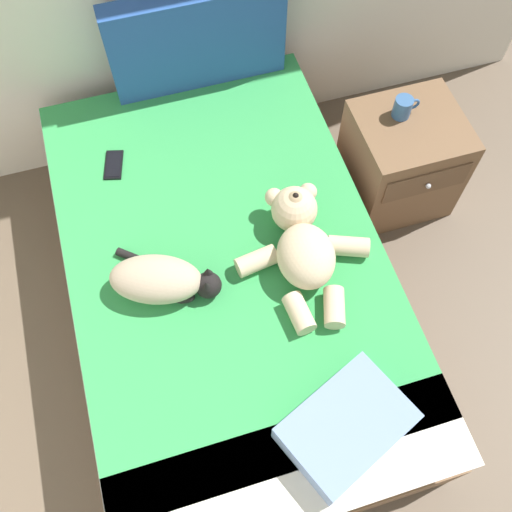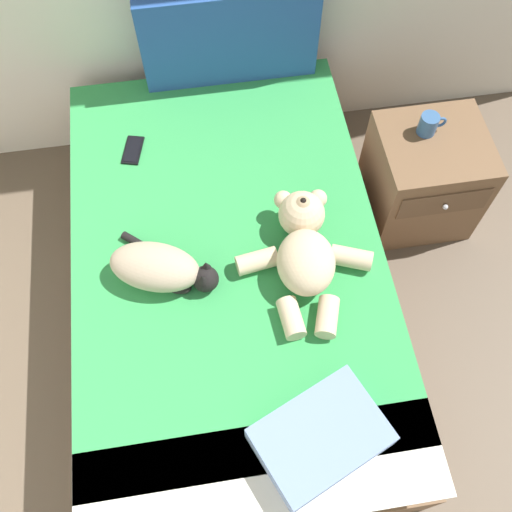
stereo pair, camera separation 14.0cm
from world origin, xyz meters
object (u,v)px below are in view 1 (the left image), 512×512
(bed, at_px, (228,283))
(nightstand, at_px, (401,161))
(cell_phone, at_px, (114,165))
(throw_pillow, at_px, (346,426))
(patterned_cushion, at_px, (197,40))
(mug, at_px, (403,107))
(teddy_bear, at_px, (302,243))
(cat, at_px, (161,280))

(bed, distance_m, nightstand, 1.03)
(bed, height_order, nightstand, nightstand)
(cell_phone, distance_m, throw_pillow, 1.41)
(patterned_cushion, distance_m, mug, 0.93)
(patterned_cushion, distance_m, throw_pillow, 1.69)
(patterned_cushion, xyz_separation_m, mug, (0.79, -0.48, -0.16))
(teddy_bear, relative_size, throw_pillow, 1.49)
(patterned_cushion, distance_m, cell_phone, 0.64)
(patterned_cushion, height_order, cell_phone, patterned_cushion)
(bed, relative_size, teddy_bear, 3.33)
(cat, relative_size, throw_pillow, 1.05)
(patterned_cushion, xyz_separation_m, cell_phone, (-0.48, -0.38, -0.22))
(nightstand, height_order, mug, mug)
(cell_phone, bearing_deg, patterned_cushion, 38.34)
(teddy_bear, xyz_separation_m, cell_phone, (-0.62, 0.63, -0.08))
(bed, relative_size, mug, 16.58)
(bed, xyz_separation_m, mug, (0.93, 0.44, 0.32))
(teddy_bear, distance_m, mug, 0.83)
(cat, distance_m, nightstand, 1.33)
(bed, xyz_separation_m, patterned_cushion, (0.14, 0.92, 0.48))
(bed, relative_size, throw_pillow, 4.97)
(bed, bearing_deg, cat, -164.09)
(throw_pillow, relative_size, mug, 3.33)
(nightstand, bearing_deg, mug, 117.65)
(patterned_cushion, bearing_deg, cell_phone, -141.66)
(mug, bearing_deg, cat, -156.47)
(patterned_cushion, height_order, nightstand, patterned_cushion)
(patterned_cushion, xyz_separation_m, teddy_bear, (0.14, -1.01, -0.14))
(cat, height_order, mug, cat)
(cat, height_order, nightstand, cat)
(patterned_cushion, relative_size, cat, 1.83)
(cell_phone, bearing_deg, cat, -82.81)
(bed, distance_m, throw_pillow, 0.84)
(cat, bearing_deg, patterned_cushion, 68.26)
(throw_pillow, bearing_deg, nightstand, 56.24)
(cell_phone, distance_m, mug, 1.27)
(patterned_cushion, xyz_separation_m, throw_pillow, (0.06, -1.68, -0.17))
(cell_phone, bearing_deg, mug, -4.75)
(cell_phone, bearing_deg, bed, -58.50)
(cell_phone, bearing_deg, nightstand, -7.49)
(cat, xyz_separation_m, cell_phone, (-0.08, 0.62, -0.07))
(patterned_cushion, xyz_separation_m, nightstand, (0.82, -0.55, -0.47))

